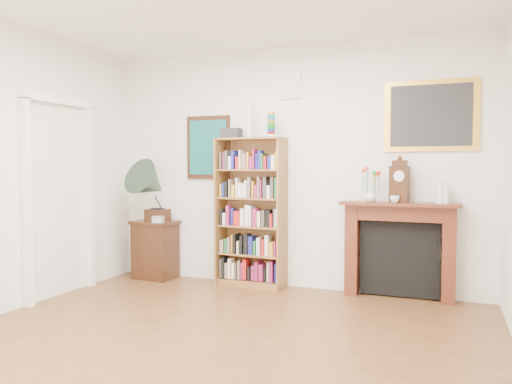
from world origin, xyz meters
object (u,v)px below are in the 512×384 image
bookshelf (250,204)px  teacup (395,199)px  mantel_clock (399,182)px  bottle_left (440,192)px  gramophone (151,186)px  flower_vase (371,195)px  fireplace (399,242)px  cd_stack (158,219)px  bottle_right (446,194)px  side_cabinet (155,250)px

bookshelf → teacup: (1.65, -0.06, 0.10)m
mantel_clock → bottle_left: mantel_clock is taller
bookshelf → gramophone: size_ratio=2.58×
flower_vase → bottle_left: 0.70m
fireplace → cd_stack: size_ratio=10.28×
bottle_right → bookshelf: bearing=-179.1°
bottle_right → bottle_left: bearing=-174.9°
bookshelf → fireplace: (1.69, 0.07, -0.37)m
bottle_right → cd_stack: bearing=-175.8°
fireplace → bottle_right: bearing=-3.5°
bookshelf → fireplace: bearing=7.1°
bookshelf → fireplace: 1.73m
side_cabinet → bottle_right: bearing=6.0°
bookshelf → bottle_left: bookshelf is taller
cd_stack → mantel_clock: bearing=4.5°
cd_stack → bottle_left: 3.25m
bookshelf → fireplace: size_ratio=1.63×
fireplace → flower_vase: (-0.30, -0.08, 0.51)m
bottle_left → cd_stack: bearing=-175.8°
bottle_left → gramophone: bearing=-177.0°
gramophone → bottle_left: bearing=16.9°
bookshelf → flower_vase: bearing=4.5°
side_cabinet → bottle_right: 3.51m
mantel_clock → gramophone: bearing=-160.1°
gramophone → mantel_clock: 2.95m
mantel_clock → flower_vase: bearing=-159.2°
side_cabinet → mantel_clock: (2.96, 0.07, 0.89)m
side_cabinet → flower_vase: bearing=5.6°
gramophone → flower_vase: gramophone is taller
flower_vase → bottle_right: bearing=3.0°
side_cabinet → gramophone: gramophone is taller
bookshelf → fireplace: bookshelf is taller
mantel_clock → bookshelf: bearing=-162.8°
bookshelf → mantel_clock: (1.68, 0.02, 0.27)m
teacup → bottle_right: bearing=10.3°
bookshelf → mantel_clock: size_ratio=4.54×
bookshelf → side_cabinet: bookshelf is taller
mantel_clock → flower_vase: 0.33m
bookshelf → side_cabinet: 1.42m
gramophone → teacup: gramophone is taller
cd_stack → gramophone: bearing=155.8°
bookshelf → flower_vase: size_ratio=14.12×
gramophone → cd_stack: gramophone is taller
fireplace → bottle_left: size_ratio=5.14×
mantel_clock → flower_vase: (-0.29, -0.02, -0.14)m
side_cabinet → fireplace: size_ratio=0.59×
fireplace → cd_stack: bearing=-173.2°
gramophone → teacup: bearing=15.7°
bookshelf → bottle_right: bearing=5.6°
cd_stack → teacup: bearing=3.1°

